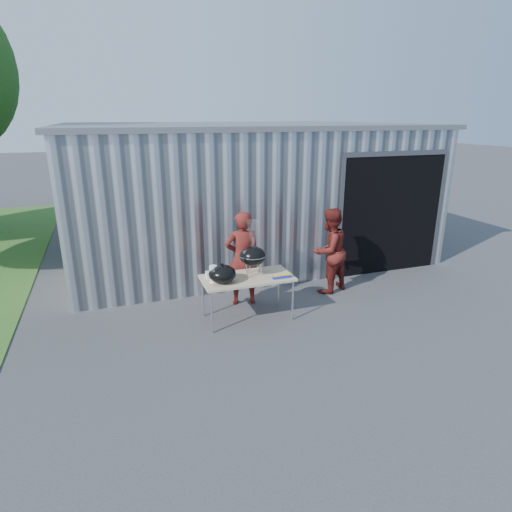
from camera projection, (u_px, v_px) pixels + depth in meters
name	position (u px, v px, depth m)	size (l,w,h in m)	color
ground	(276.00, 328.00, 6.95)	(80.00, 80.00, 0.00)	#38383B
building	(243.00, 188.00, 10.87)	(8.20, 6.20, 3.10)	silver
folding_table	(247.00, 279.00, 7.06)	(1.50, 0.75, 0.75)	tan
kettle_grill	(253.00, 251.00, 6.99)	(0.44, 0.44, 0.94)	black
grill_lid	(222.00, 274.00, 6.77)	(0.44, 0.44, 0.32)	black
paper_towels	(213.00, 274.00, 6.77)	(0.12, 0.12, 0.28)	white
white_tub	(212.00, 275.00, 7.00)	(0.20, 0.15, 0.10)	white
foil_box	(282.00, 277.00, 6.98)	(0.32, 0.06, 0.06)	#1B26B2
person_cook	(243.00, 259.00, 7.61)	(0.63, 0.41, 1.72)	#5D1A16
person_bystander	(329.00, 251.00, 8.16)	(0.80, 0.62, 1.65)	#5D1A16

